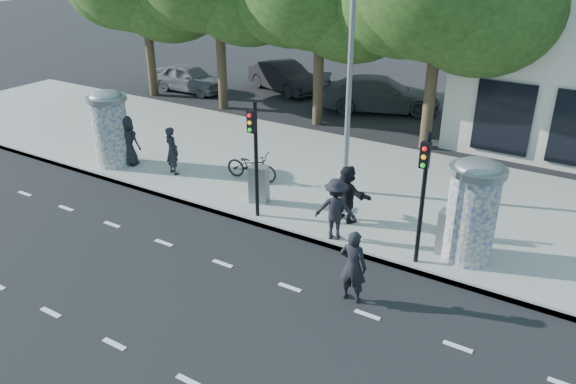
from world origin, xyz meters
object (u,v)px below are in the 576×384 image
Objects in this scene: traffic_pole_near at (255,149)px; ad_column_left at (110,126)px; bicycle at (252,166)px; ped_a at (128,141)px; ad_column_right at (472,208)px; cabinet_left at (259,184)px; car_right at (380,94)px; street_lamp at (350,43)px; ped_d at (336,209)px; man_road at (353,266)px; car_left at (190,78)px; ped_b at (172,151)px; cabinet_right at (449,233)px; traffic_pole_far at (423,186)px; car_mid at (284,77)px; ped_f at (347,193)px.

ad_column_left is at bearing 173.89° from traffic_pole_near.
ped_a is at bearing 98.88° from bicycle.
ad_column_right is 6.33m from cabinet_left.
ped_a is 12.24m from car_right.
ad_column_right reaches higher than car_right.
traffic_pole_near is 0.42× the size of street_lamp.
street_lamp reaches higher than ad_column_right.
ped_d is 1.49× the size of cabinet_left.
man_road is 0.43× the size of car_left.
cabinet_left is (3.74, -0.31, -0.25)m from ped_b.
traffic_pole_near is 2.89× the size of cabinet_right.
ped_b is at bearing 164.70° from traffic_pole_near.
car_right is (-5.45, 14.31, -0.09)m from man_road.
traffic_pole_far is at bearing 165.88° from ped_a.
ped_b is 0.36× the size of car_mid.
ped_d reaches higher than car_left.
ad_column_left reaches higher than ped_a.
ad_column_left is at bearing 25.03° from ped_f.
man_road is (2.64, -4.89, -3.91)m from street_lamp.
car_mid is (-8.49, 10.05, -4.03)m from street_lamp.
man_road reaches higher than cabinet_right.
traffic_pole_near is 12.43m from car_right.
car_mid is at bearing 132.67° from traffic_pole_far.
cabinet_right is 17.32m from car_mid.
traffic_pole_far is 0.73× the size of car_mid.
traffic_pole_near reaches higher than car_right.
car_left is at bearing 147.52° from traffic_pole_far.
car_left is at bearing 116.23° from ad_column_left.
bicycle is at bearing -166.68° from street_lamp.
traffic_pole_near is 15.33m from car_left.
traffic_pole_near is at bearing -116.23° from street_lamp.
traffic_pole_near is 2.04× the size of ped_f.
man_road reaches higher than car_right.
cabinet_right is at bearing -119.36° from car_left.
ped_a is (-6.08, 0.96, -1.20)m from traffic_pole_near.
bicycle is (4.44, 1.16, -0.41)m from ped_a.
ped_b is 0.40× the size of car_left.
car_left is (-13.82, 10.19, -0.30)m from ped_d.
traffic_pole_near is 1.00× the size of traffic_pole_far.
ped_f is at bearing 173.43° from cabinet_right.
car_mid is at bearing 137.06° from ad_column_right.
bicycle is 12.63m from car_left.
cabinet_right is at bearing 0.63° from ad_column_left.
man_road reaches higher than bicycle.
car_mid is at bearing -54.83° from man_road.
traffic_pole_near is 4.54m from ped_b.
ped_f is at bearing -120.34° from car_mid.
bicycle is 7.11m from cabinet_right.
ad_column_right is 2.29× the size of cabinet_left.
cabinet_right is (9.56, -0.31, -0.24)m from ped_b.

